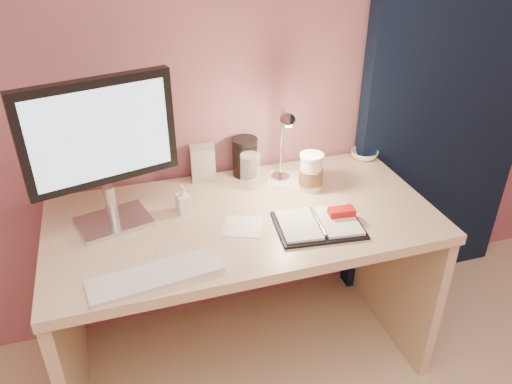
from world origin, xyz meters
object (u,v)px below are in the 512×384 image
object	(u,v)px
dark_jar	(245,159)
planner	(320,223)
monitor	(100,142)
lotion_bottle	(183,199)
clear_cup	(250,171)
keyboard	(156,276)
desk	(239,253)
product_box	(203,163)
coffee_cup	(311,173)
desk_lamp	(293,140)
bowl	(364,155)

from	to	relation	value
dark_jar	planner	bearing A→B (deg)	-71.86
monitor	lotion_bottle	bearing A→B (deg)	-13.61
clear_cup	dark_jar	bearing A→B (deg)	85.93
keyboard	lotion_bottle	xyz separation A→B (m)	(0.15, 0.34, 0.05)
desk	product_box	distance (m)	0.39
desk	planner	world-z (taller)	planner
monitor	product_box	world-z (taller)	monitor
product_box	coffee_cup	bearing A→B (deg)	-21.71
planner	desk_lamp	xyz separation A→B (m)	(-0.00, 0.28, 0.20)
dark_jar	desk_lamp	bearing A→B (deg)	-48.60
desk	dark_jar	distance (m)	0.39
bowl	keyboard	bearing A→B (deg)	-151.19
desk	bowl	size ratio (longest dim) A/B	11.77
planner	desk_lamp	world-z (taller)	desk_lamp
coffee_cup	lotion_bottle	world-z (taller)	coffee_cup
lotion_bottle	monitor	bearing A→B (deg)	-179.02
lotion_bottle	dark_jar	bearing A→B (deg)	35.84
desk	monitor	distance (m)	0.71
lotion_bottle	keyboard	bearing A→B (deg)	-113.18
keyboard	bowl	size ratio (longest dim) A/B	3.44
planner	coffee_cup	distance (m)	0.27
desk	planner	distance (m)	0.40
desk_lamp	desk	bearing A→B (deg)	-155.01
lotion_bottle	desk_lamp	xyz separation A→B (m)	(0.44, 0.05, 0.15)
keyboard	coffee_cup	distance (m)	0.75
clear_cup	dark_jar	distance (m)	0.10
coffee_cup	clear_cup	distance (m)	0.24
keyboard	lotion_bottle	size ratio (longest dim) A/B	3.78
monitor	planner	distance (m)	0.79
coffee_cup	bowl	bearing A→B (deg)	28.37
product_box	desk_lamp	distance (m)	0.39
bowl	dark_jar	world-z (taller)	dark_jar
planner	bowl	world-z (taller)	planner
dark_jar	product_box	size ratio (longest dim) A/B	1.01
desk	keyboard	distance (m)	0.54
planner	coffee_cup	xyz separation A→B (m)	(0.07, 0.25, 0.06)
planner	dark_jar	size ratio (longest dim) A/B	2.21
coffee_cup	lotion_bottle	distance (m)	0.51
clear_cup	planner	bearing A→B (deg)	-65.90
desk	clear_cup	distance (m)	0.33
desk	coffee_cup	world-z (taller)	coffee_cup
bowl	product_box	bearing A→B (deg)	177.84
lotion_bottle	coffee_cup	bearing A→B (deg)	2.11
keyboard	planner	distance (m)	0.60
dark_jar	product_box	world-z (taller)	dark_jar
dark_jar	desk_lamp	xyz separation A→B (m)	(0.14, -0.16, 0.13)
keyboard	coffee_cup	size ratio (longest dim) A/B	2.67
clear_cup	desk_lamp	bearing A→B (deg)	-21.38
monitor	lotion_bottle	world-z (taller)	monitor
desk	clear_cup	bearing A→B (deg)	54.46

